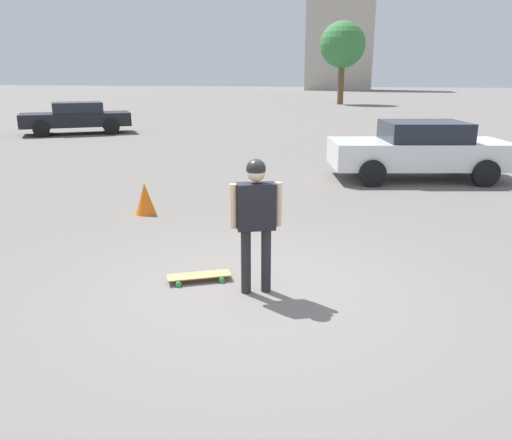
# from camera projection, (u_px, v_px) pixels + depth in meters

# --- Properties ---
(ground_plane) EXTENTS (220.00, 220.00, 0.00)m
(ground_plane) POSITION_uv_depth(u_px,v_px,m) (256.00, 291.00, 5.86)
(ground_plane) COLOR slate
(person) EXTENTS (0.35, 0.55, 1.57)m
(person) POSITION_uv_depth(u_px,v_px,m) (256.00, 211.00, 5.59)
(person) COLOR #262628
(person) RESTS_ON ground_plane
(skateboard) EXTENTS (0.56, 0.79, 0.08)m
(skateboard) POSITION_uv_depth(u_px,v_px,m) (199.00, 276.00, 6.15)
(skateboard) COLOR tan
(skateboard) RESTS_ON ground_plane
(car_parked_near) EXTENTS (2.80, 4.48, 1.39)m
(car_parked_near) POSITION_uv_depth(u_px,v_px,m) (419.00, 149.00, 12.08)
(car_parked_near) COLOR silver
(car_parked_near) RESTS_ON ground_plane
(car_parked_far) EXTENTS (3.97, 4.69, 1.34)m
(car_parked_far) POSITION_uv_depth(u_px,v_px,m) (77.00, 117.00, 21.56)
(car_parked_far) COLOR black
(car_parked_far) RESTS_ON ground_plane
(building_block_distant) EXTENTS (8.35, 10.92, 23.30)m
(building_block_distant) POSITION_uv_depth(u_px,v_px,m) (342.00, 19.00, 84.53)
(building_block_distant) COLOR #B2A899
(building_block_distant) RESTS_ON ground_plane
(tree_distant) EXTENTS (3.87, 3.87, 6.93)m
(tree_distant) POSITION_uv_depth(u_px,v_px,m) (343.00, 45.00, 42.57)
(tree_distant) COLOR brown
(tree_distant) RESTS_ON ground_plane
(traffic_cone) EXTENTS (0.37, 0.37, 0.58)m
(traffic_cone) POSITION_uv_depth(u_px,v_px,m) (145.00, 198.00, 9.07)
(traffic_cone) COLOR orange
(traffic_cone) RESTS_ON ground_plane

